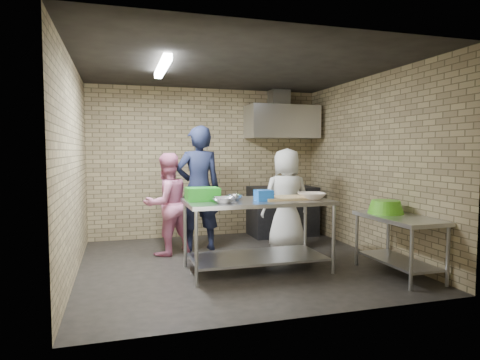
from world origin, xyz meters
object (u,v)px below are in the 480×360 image
at_px(side_counter, 398,246).
at_px(man_navy, 199,188).
at_px(blue_tub, 264,195).
at_px(stove, 282,211).
at_px(bottle_red, 281,126).
at_px(prep_table, 257,235).
at_px(woman_pink, 167,204).
at_px(bottle_green, 300,128).
at_px(green_crate, 202,194).
at_px(green_basin, 386,207).
at_px(woman_white, 286,199).

xyz_separation_m(side_counter, man_navy, (-2.17, 2.02, 0.60)).
bearing_deg(blue_tub, man_navy, 111.90).
relative_size(stove, bottle_red, 6.67).
relative_size(prep_table, woman_pink, 1.22).
xyz_separation_m(stove, bottle_green, (0.45, 0.24, 1.57)).
bearing_deg(man_navy, bottle_red, -154.79).
relative_size(prep_table, stove, 1.55).
bearing_deg(side_counter, woman_pink, 144.97).
distance_m(prep_table, green_crate, 0.90).
bearing_deg(bottle_red, stove, -101.77).
relative_size(side_counter, green_crate, 2.90).
xyz_separation_m(green_crate, bottle_red, (1.94, 2.18, 1.02)).
distance_m(side_counter, stove, 2.79).
distance_m(green_basin, woman_pink, 3.12).
distance_m(stove, man_navy, 1.94).
bearing_deg(prep_table, stove, 59.90).
bearing_deg(woman_white, woman_pink, -0.46).
relative_size(prep_table, green_basin, 4.05).
bearing_deg(woman_white, prep_table, 55.04).
distance_m(prep_table, bottle_green, 3.22).
relative_size(woman_pink, woman_white, 0.95).
bearing_deg(bottle_green, woman_white, -122.45).
distance_m(green_basin, woman_white, 1.67).
xyz_separation_m(blue_tub, green_basin, (1.57, -0.34, -0.16)).
bearing_deg(blue_tub, side_counter, -20.32).
relative_size(side_counter, bottle_green, 8.00).
bearing_deg(bottle_red, blue_tub, -116.46).
relative_size(prep_table, bottle_green, 12.43).
distance_m(green_crate, blue_tub, 0.78).
distance_m(green_crate, bottle_red, 3.09).
height_order(prep_table, bottle_red, bottle_red).
xyz_separation_m(stove, green_basin, (0.43, -2.50, 0.38)).
bearing_deg(man_navy, green_basin, 136.95).
xyz_separation_m(man_navy, woman_white, (1.37, -0.29, -0.17)).
xyz_separation_m(stove, woman_pink, (-2.23, -0.87, 0.32)).
bearing_deg(side_counter, green_basin, 94.57).
height_order(stove, green_basin, green_basin).
distance_m(stove, green_crate, 2.77).
xyz_separation_m(prep_table, man_navy, (-0.52, 1.33, 0.51)).
relative_size(man_navy, woman_pink, 1.27).
relative_size(blue_tub, green_basin, 0.45).
bearing_deg(green_crate, stove, 45.68).
distance_m(blue_tub, green_basin, 1.62).
relative_size(green_basin, woman_white, 0.29).
bearing_deg(prep_table, bottle_red, 61.59).
xyz_separation_m(side_counter, green_crate, (-2.34, 0.81, 0.64)).
relative_size(green_crate, woman_pink, 0.27).
height_order(stove, man_navy, man_navy).
xyz_separation_m(green_basin, woman_white, (-0.78, 1.48, -0.03)).
bearing_deg(stove, blue_tub, -117.91).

